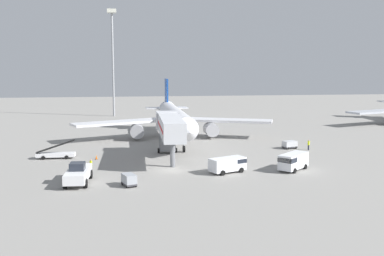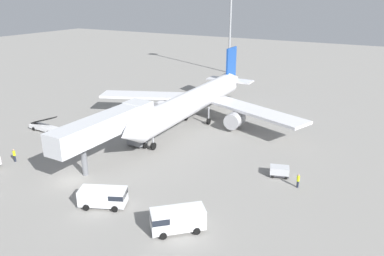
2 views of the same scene
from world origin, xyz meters
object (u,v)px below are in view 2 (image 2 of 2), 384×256
at_px(service_van_far_center, 104,196).
at_px(belt_loader_truck, 45,127).
at_px(airplane_at_gate, 196,101).
at_px(ground_crew_worker_foreground, 14,155).
at_px(safety_cone_alpha, 65,139).
at_px(jet_bridge, 110,126).
at_px(service_van_rear_right, 176,219).
at_px(baggage_cart_near_left, 279,171).
at_px(ground_crew_worker_midground, 298,180).

bearing_deg(service_van_far_center, belt_loader_truck, 152.37).
distance_m(airplane_at_gate, ground_crew_worker_foreground, 29.17).
distance_m(service_van_far_center, safety_cone_alpha, 21.05).
xyz_separation_m(service_van_far_center, safety_cone_alpha, (-17.89, 11.06, -0.83)).
distance_m(jet_bridge, safety_cone_alpha, 12.04).
relative_size(service_van_rear_right, service_van_far_center, 0.97).
relative_size(service_van_far_center, ground_crew_worker_foreground, 2.97).
relative_size(baggage_cart_near_left, ground_crew_worker_midground, 1.52).
relative_size(airplane_at_gate, ground_crew_worker_midground, 22.96).
bearing_deg(service_van_rear_right, safety_cone_alpha, 157.52).
bearing_deg(service_van_rear_right, belt_loader_truck, 159.05).
distance_m(baggage_cart_near_left, safety_cone_alpha, 32.41).
bearing_deg(jet_bridge, service_van_rear_right, -30.62).
bearing_deg(airplane_at_gate, baggage_cart_near_left, -34.03).
relative_size(jet_bridge, belt_loader_truck, 2.92).
distance_m(baggage_cart_near_left, ground_crew_worker_foreground, 34.77).
distance_m(jet_bridge, baggage_cart_near_left, 22.41).
relative_size(belt_loader_truck, service_van_rear_right, 1.13).
bearing_deg(airplane_at_gate, ground_crew_worker_foreground, -118.31).
distance_m(belt_loader_truck, ground_crew_worker_midground, 40.94).
height_order(service_van_rear_right, ground_crew_worker_midground, service_van_rear_right).
xyz_separation_m(jet_bridge, baggage_cart_near_left, (21.10, 6.29, -4.19)).
relative_size(service_van_rear_right, ground_crew_worker_midground, 2.99).
xyz_separation_m(ground_crew_worker_midground, safety_cone_alpha, (-34.76, -2.87, -0.60)).
bearing_deg(ground_crew_worker_midground, safety_cone_alpha, -175.27).
relative_size(jet_bridge, service_van_rear_right, 3.29).
distance_m(jet_bridge, ground_crew_worker_midground, 24.55).
bearing_deg(safety_cone_alpha, baggage_cart_near_left, 8.08).
bearing_deg(ground_crew_worker_foreground, service_van_far_center, -8.05).
bearing_deg(belt_loader_truck, jet_bridge, -10.77).
relative_size(ground_crew_worker_foreground, safety_cone_alpha, 2.84).
bearing_deg(ground_crew_worker_foreground, jet_bridge, 31.36).
xyz_separation_m(service_van_rear_right, ground_crew_worker_foreground, (-26.91, 2.57, -0.35)).
xyz_separation_m(jet_bridge, ground_crew_worker_foreground, (-11.12, -6.78, -3.98)).
height_order(service_van_far_center, baggage_cart_near_left, service_van_far_center).
height_order(service_van_rear_right, baggage_cart_near_left, service_van_rear_right).
bearing_deg(service_van_far_center, jet_bridge, 126.50).
bearing_deg(safety_cone_alpha, service_van_rear_right, -22.48).
relative_size(service_van_rear_right, baggage_cart_near_left, 1.97).
relative_size(jet_bridge, safety_cone_alpha, 26.87).
relative_size(jet_bridge, ground_crew_worker_midground, 9.83).
bearing_deg(safety_cone_alpha, ground_crew_worker_foreground, -90.89).
relative_size(ground_crew_worker_foreground, ground_crew_worker_midground, 1.04).
bearing_deg(ground_crew_worker_foreground, airplane_at_gate, 61.69).
distance_m(airplane_at_gate, belt_loader_truck, 25.34).
bearing_deg(safety_cone_alpha, airplane_at_gate, 51.33).
distance_m(belt_loader_truck, safety_cone_alpha, 6.35).
height_order(ground_crew_worker_foreground, ground_crew_worker_midground, ground_crew_worker_foreground).
bearing_deg(baggage_cart_near_left, belt_loader_truck, -175.47).
bearing_deg(service_van_far_center, ground_crew_worker_midground, 39.56).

